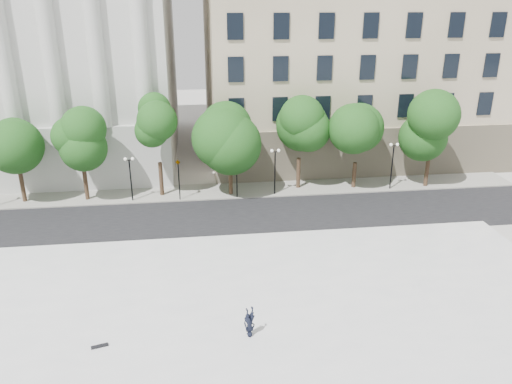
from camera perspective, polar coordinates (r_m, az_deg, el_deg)
ground at (r=24.88m, az=-6.14°, el=-20.41°), size 160.00×160.00×0.00m
plaza at (r=27.07m, az=-6.33°, el=-15.85°), size 44.00×22.00×0.45m
street at (r=40.18m, az=-6.80°, el=-3.17°), size 60.00×8.00×0.02m
far_sidewalk at (r=45.70m, az=-6.92°, el=-0.03°), size 60.00×4.00×0.12m
building_west at (r=59.85m, az=-24.86°, el=15.89°), size 31.50×27.65×25.60m
building_east at (r=61.12m, az=12.23°, el=15.72°), size 36.00×26.15×23.00m
traffic_light_west at (r=42.93m, az=-8.93°, el=3.58°), size 0.53×1.73×4.18m
traffic_light_east at (r=43.03m, az=-2.24°, el=3.95°), size 0.72×1.88×4.24m
person_lying at (r=26.30m, az=-0.73°, el=-15.72°), size 1.15×1.79×0.46m
skateboard at (r=26.87m, az=-17.44°, el=-16.45°), size 0.85×0.41×0.08m
street_trees at (r=43.60m, az=-7.67°, el=5.94°), size 47.66×5.21×7.78m
lamp_posts at (r=43.43m, az=-5.83°, el=2.87°), size 35.81×0.28×4.46m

